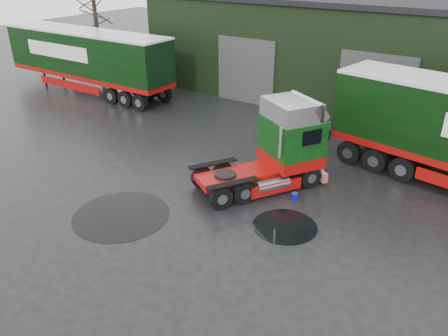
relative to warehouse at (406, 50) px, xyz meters
The scene contains 9 objects.
ground 20.35m from the warehouse, 95.71° to the right, with size 100.00×100.00×0.00m, color black.
warehouse is the anchor object (origin of this frame).
hero_tractor 15.66m from the warehouse, 96.31° to the right, with size 2.42×5.71×3.55m, color #0A330C, non-canonical shape.
trailer_left 20.62m from the warehouse, 150.95° to the right, with size 2.73×13.33×4.14m, color silver, non-canonical shape.
wash_bucket 15.80m from the warehouse, 89.86° to the right, with size 0.27×0.27×0.26m, color #070E9B.
tree_left 20.64m from the warehouse, 157.17° to the right, with size 4.40×4.40×8.50m, color black, non-canonical shape.
tree_back_a 12.90m from the warehouse, 128.66° to the left, with size 4.40×4.40×9.50m, color black, non-canonical shape.
puddle_0 20.90m from the warehouse, 103.21° to the right, with size 3.55×3.55×0.01m, color black.
puddle_1 17.71m from the warehouse, 88.08° to the right, with size 2.29×2.29×0.01m, color black.
Camera 1 is at (7.96, -9.28, 8.66)m, focal length 35.00 mm.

